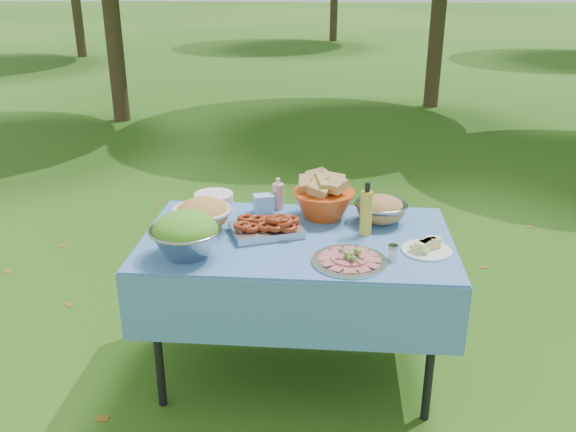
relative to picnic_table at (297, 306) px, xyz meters
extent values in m
plane|color=#183D0B|center=(0.00, 0.00, -0.38)|extent=(80.00, 80.00, 0.00)
cube|color=#84C8FF|center=(0.00, 0.00, 0.00)|extent=(1.46, 0.86, 0.76)
cylinder|color=white|center=(-0.45, 0.29, 0.43)|extent=(0.23, 0.23, 0.10)
cube|color=#8ABEE0|center=(-0.19, 0.30, 0.43)|extent=(0.12, 0.10, 0.09)
cylinder|color=pink|center=(-0.12, 0.36, 0.46)|extent=(0.07, 0.07, 0.17)
cube|color=#B2B2B7|center=(-0.15, 0.02, 0.42)|extent=(0.39, 0.34, 0.08)
cylinder|color=silver|center=(0.24, -0.26, 0.42)|extent=(0.40, 0.40, 0.08)
cylinder|color=gold|center=(0.32, 0.06, 0.51)|extent=(0.07, 0.07, 0.26)
cylinder|color=white|center=(0.59, -0.12, 0.41)|extent=(0.25, 0.25, 0.06)
cylinder|color=white|center=(0.43, -0.22, 0.42)|extent=(0.05, 0.05, 0.07)
camera|label=1|loc=(0.17, -2.64, 1.55)|focal=38.00mm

